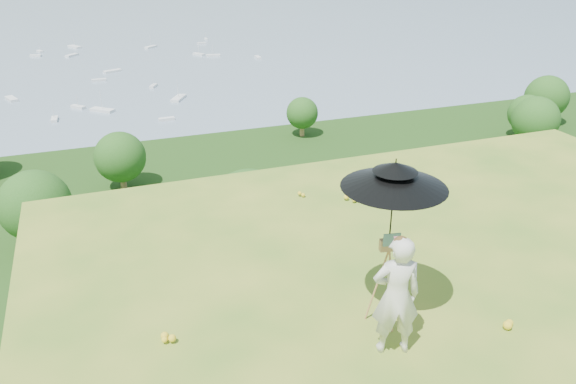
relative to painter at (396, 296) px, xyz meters
name	(u,v)px	position (x,y,z in m)	size (l,w,h in m)	color
ground	(537,331)	(2.10, -0.37, -0.86)	(14.00, 14.00, 0.00)	#467722
forest_slope	(191,357)	(2.10, 34.63, -29.86)	(140.00, 56.00, 22.00)	#13360E
shoreline_tier	(143,227)	(2.10, 74.63, -36.86)	(170.00, 28.00, 8.00)	gray
bay_water	(92,42)	(2.10, 239.63, -34.86)	(700.00, 700.00, 0.00)	slate
slope_trees	(178,217)	(2.10, 34.63, -15.86)	(110.00, 50.00, 6.00)	#1E4D17
harbor_town	(139,189)	(2.10, 74.63, -30.36)	(110.00, 22.00, 5.00)	silver
moored_boats	(58,89)	(-10.40, 160.63, -34.51)	(140.00, 140.00, 0.70)	silver
wildflowers	(525,317)	(2.10, -0.12, -0.80)	(10.00, 10.50, 0.12)	yellow
painter	(396,296)	(0.00, 0.00, 0.00)	(0.62, 0.41, 1.71)	silver
field_easel	(387,278)	(0.20, 0.58, -0.13)	(0.55, 0.55, 1.45)	#AC7848
sun_umbrella	(392,205)	(0.21, 0.61, 0.98)	(1.38, 1.38, 1.28)	black
painter_cap	(401,240)	(0.00, 0.00, 0.81)	(0.19, 0.23, 0.10)	#C76D74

